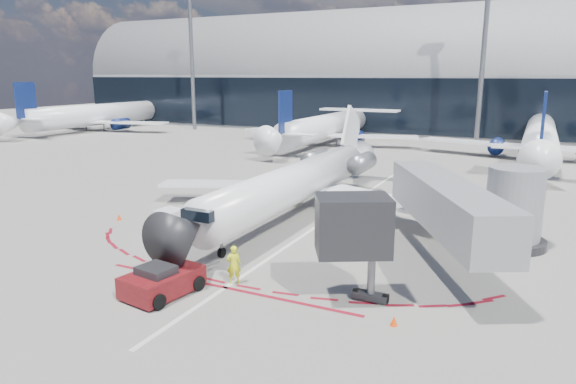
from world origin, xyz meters
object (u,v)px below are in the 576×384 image
at_px(regional_jet, 301,180).
at_px(pushback_tug, 162,281).
at_px(ramp_worker, 234,265).
at_px(uld_container, 170,224).

relative_size(regional_jet, pushback_tug, 5.09).
distance_m(regional_jet, pushback_tug, 16.24).
distance_m(pushback_tug, ramp_worker, 3.49).
bearing_deg(uld_container, ramp_worker, -24.85).
relative_size(regional_jet, ramp_worker, 15.08).
height_order(regional_jet, uld_container, regional_jet).
distance_m(pushback_tug, uld_container, 8.79).
height_order(pushback_tug, uld_container, uld_container).
height_order(pushback_tug, ramp_worker, ramp_worker).
xyz_separation_m(pushback_tug, uld_container, (-5.17, 7.10, 0.24)).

